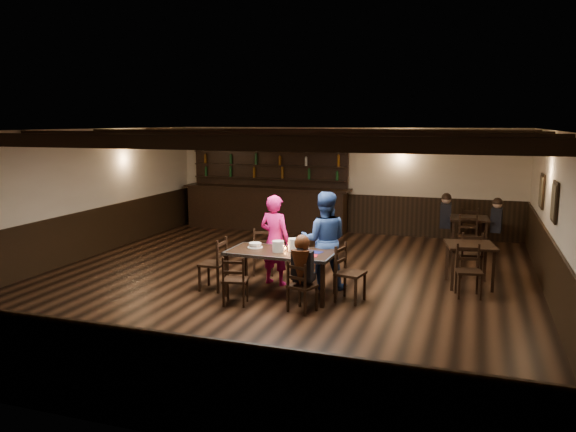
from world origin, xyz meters
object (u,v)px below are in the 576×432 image
(bar_counter, at_px, (267,202))
(dining_table, at_px, (281,255))
(chair_near_right, at_px, (300,283))
(woman_pink, at_px, (275,240))
(cake, at_px, (255,245))
(man_blue, at_px, (324,240))
(chair_near_left, at_px, (234,277))

(bar_counter, bearing_deg, dining_table, -66.89)
(chair_near_right, distance_m, woman_pink, 1.61)
(cake, relative_size, bar_counter, 0.06)
(chair_near_right, bearing_deg, dining_table, 126.83)
(dining_table, xyz_separation_m, bar_counter, (-2.29, 5.37, 0.04))
(chair_near_right, distance_m, man_blue, 1.43)
(woman_pink, distance_m, bar_counter, 5.18)
(bar_counter, bearing_deg, woman_pink, -67.65)
(woman_pink, bearing_deg, chair_near_right, 136.02)
(chair_near_left, bearing_deg, man_blue, 52.48)
(chair_near_right, xyz_separation_m, man_blue, (0.01, 1.38, 0.38))
(dining_table, bearing_deg, chair_near_right, -53.17)
(chair_near_left, xyz_separation_m, cake, (0.01, 0.84, 0.33))
(woman_pink, xyz_separation_m, bar_counter, (-1.97, 4.79, -0.07))
(man_blue, relative_size, bar_counter, 0.37)
(chair_near_left, height_order, cake, cake)
(chair_near_right, relative_size, cake, 3.08)
(woman_pink, height_order, bar_counter, bar_counter)
(dining_table, bearing_deg, woman_pink, 118.96)
(chair_near_right, bearing_deg, cake, 141.61)
(dining_table, relative_size, man_blue, 1.06)
(man_blue, distance_m, cake, 1.19)
(cake, bearing_deg, man_blue, 27.36)
(man_blue, relative_size, cake, 6.53)
(dining_table, height_order, man_blue, man_blue)
(dining_table, relative_size, bar_counter, 0.39)
(chair_near_right, bearing_deg, chair_near_left, -179.36)
(chair_near_left, height_order, woman_pink, woman_pink)
(dining_table, bearing_deg, chair_near_left, -124.93)
(man_blue, bearing_deg, dining_table, 36.05)
(woman_pink, bearing_deg, cake, 82.22)
(woman_pink, relative_size, cake, 6.19)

